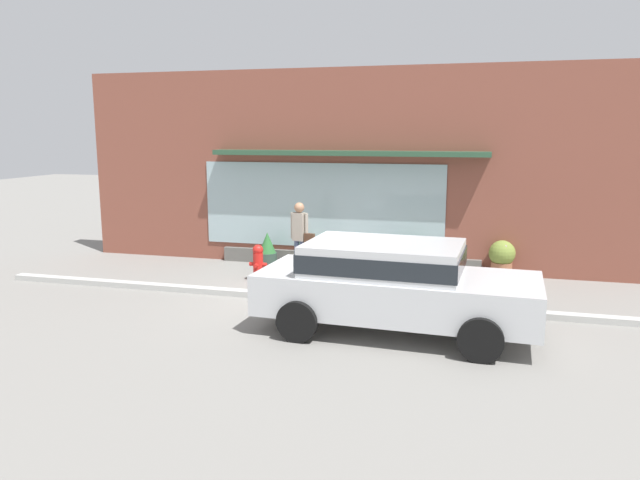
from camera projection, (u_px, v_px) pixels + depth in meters
ground_plane at (315, 298)px, 12.17m from camera, size 60.00×60.00×0.00m
curb_strip at (312, 298)px, 11.97m from camera, size 14.00×0.24×0.12m
storefront at (349, 171)px, 14.78m from camera, size 14.00×0.81×4.86m
fire_hydrant at (258, 263)px, 13.54m from camera, size 0.41×0.37×0.84m
pedestrian_with_handbag at (300, 234)px, 13.82m from camera, size 0.62×0.30×1.74m
parked_car_silver at (392, 281)px, 10.00m from camera, size 4.68×2.25×1.52m
potted_plant_window_right at (411, 257)px, 14.24m from camera, size 0.48×0.48×0.79m
potted_plant_doorstep at (305, 253)px, 15.04m from camera, size 0.43×0.43×0.66m
potted_plant_window_left at (267, 251)px, 14.93m from camera, size 0.47×0.47×0.88m
potted_plant_corner_tall at (502, 258)px, 13.84m from camera, size 0.60×0.60×0.87m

